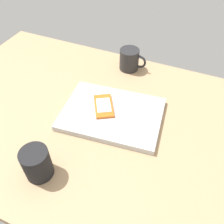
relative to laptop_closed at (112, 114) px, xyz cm
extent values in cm
cube|color=tan|center=(-7.62, -2.93, -2.55)|extent=(120.00, 80.00, 3.00)
cube|color=#B7BABC|center=(0.00, 0.00, 0.00)|extent=(35.90, 27.66, 2.10)
cube|color=orange|center=(-3.61, 1.10, 1.46)|extent=(10.94, 12.73, 0.82)
cube|color=white|center=(-3.61, 1.10, 1.94)|extent=(7.63, 8.39, 0.14)
cylinder|color=#262628|center=(-4.45, 28.55, 3.39)|extent=(7.99, 7.99, 8.87)
torus|color=#262628|center=(-0.08, 28.55, 3.39)|extent=(5.87, 0.90, 5.87)
cylinder|color=black|center=(-10.00, -28.24, 3.78)|extent=(7.72, 7.72, 9.65)
camera|label=1|loc=(22.64, -52.89, 60.58)|focal=38.94mm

